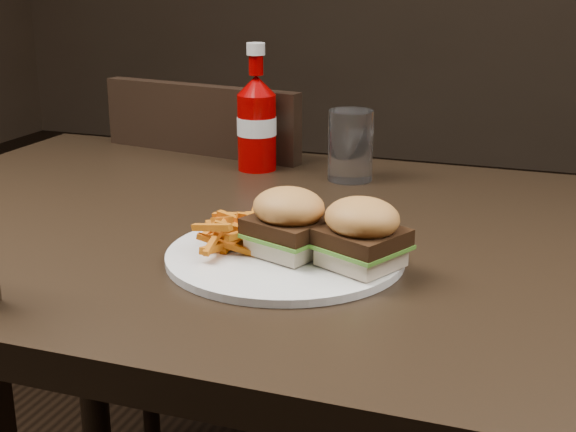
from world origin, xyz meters
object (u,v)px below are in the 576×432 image
(chair_far, at_px, (257,284))
(ketchup_bottle, at_px, (257,133))
(dining_table, at_px, (275,239))
(tumbler, at_px, (350,145))
(plate, at_px, (285,256))

(chair_far, relative_size, ketchup_bottle, 3.27)
(dining_table, distance_m, tumbler, 0.26)
(ketchup_bottle, bearing_deg, dining_table, -63.50)
(chair_far, xyz_separation_m, plate, (0.29, -0.64, 0.33))
(ketchup_bottle, bearing_deg, chair_far, 112.60)
(chair_far, height_order, ketchup_bottle, ketchup_bottle)
(dining_table, relative_size, chair_far, 2.91)
(dining_table, bearing_deg, tumbler, 83.08)
(tumbler, bearing_deg, chair_far, 134.75)
(chair_far, height_order, tumbler, tumbler)
(ketchup_bottle, xyz_separation_m, tumbler, (0.16, -0.01, -0.01))
(ketchup_bottle, distance_m, tumbler, 0.16)
(chair_far, bearing_deg, plate, 124.16)
(chair_far, bearing_deg, dining_table, 123.98)
(tumbler, bearing_deg, plate, -86.00)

